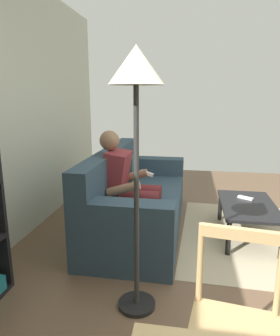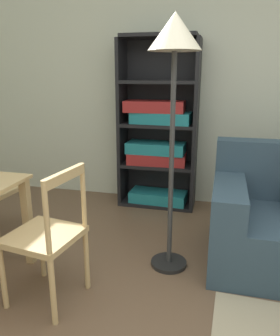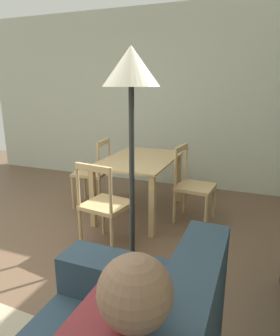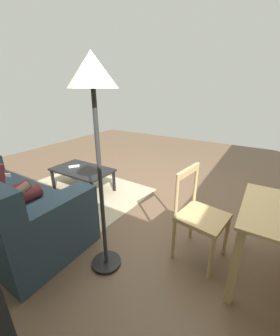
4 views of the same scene
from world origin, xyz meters
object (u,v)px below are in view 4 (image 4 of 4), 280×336
(coffee_table, at_px, (82,172))
(tv_remote, at_px, (74,166))
(person_lounging, at_px, (0,191))
(dining_chair_facing_couch, at_px, (200,216))
(floor_lamp, at_px, (94,96))

(coffee_table, relative_size, tv_remote, 5.74)
(person_lounging, relative_size, coffee_table, 1.21)
(person_lounging, height_order, tv_remote, person_lounging)
(coffee_table, xyz_separation_m, tv_remote, (0.18, 0.00, 0.06))
(tv_remote, height_order, dining_chair_facing_couch, dining_chair_facing_couch)
(coffee_table, xyz_separation_m, floor_lamp, (-1.34, 1.00, 1.22))
(tv_remote, relative_size, floor_lamp, 0.09)
(person_lounging, xyz_separation_m, tv_remote, (0.39, -1.29, -0.22))
(dining_chair_facing_couch, relative_size, floor_lamp, 0.49)
(tv_remote, bearing_deg, coffee_table, 32.90)
(person_lounging, bearing_deg, dining_chair_facing_couch, -154.37)
(person_lounging, relative_size, dining_chair_facing_couch, 1.29)
(tv_remote, relative_size, dining_chair_facing_couch, 0.19)
(floor_lamp, bearing_deg, coffee_table, -36.83)
(coffee_table, height_order, dining_chair_facing_couch, dining_chair_facing_couch)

